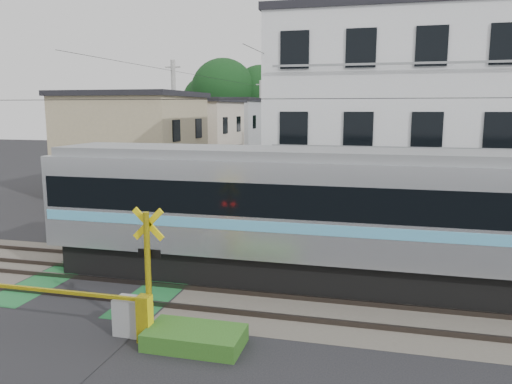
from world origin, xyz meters
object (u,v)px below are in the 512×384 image
(commuter_train, at_px, (364,215))
(apartment_block, at_px, (391,123))
(crossing_signal_near, at_px, (132,307))
(pedestrian, at_px, (290,159))
(crossing_signal_far, at_px, (103,225))

(commuter_train, relative_size, apartment_block, 1.94)
(crossing_signal_near, height_order, apartment_block, apartment_block)
(commuter_train, height_order, pedestrian, commuter_train)
(crossing_signal_near, xyz_separation_m, crossing_signal_far, (-5.17, 7.31, 0.00))
(apartment_block, bearing_deg, commuter_train, -95.44)
(crossing_signal_near, bearing_deg, crossing_signal_far, 125.29)
(apartment_block, height_order, pedestrian, apartment_block)
(apartment_block, xyz_separation_m, pedestrian, (-8.16, 19.88, -3.72))
(crossing_signal_far, distance_m, pedestrian, 25.88)
(crossing_signal_far, xyz_separation_m, pedestrian, (2.93, 25.72, 0.22))
(apartment_block, bearing_deg, pedestrian, 112.32)
(commuter_train, height_order, apartment_block, apartment_block)
(crossing_signal_far, height_order, apartment_block, apartment_block)
(commuter_train, xyz_separation_m, apartment_block, (0.79, 8.29, 2.48))
(crossing_signal_far, xyz_separation_m, apartment_block, (11.09, 5.84, 3.94))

